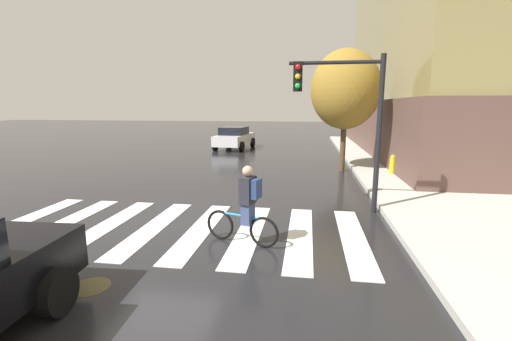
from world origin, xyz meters
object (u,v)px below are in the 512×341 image
manhole_cover (90,287)px  fire_hydrant (392,164)px  cyclist (246,206)px  sedan_mid (235,137)px  traffic_light_near (348,107)px  street_tree_near (345,90)px

manhole_cover → fire_hydrant: fire_hydrant is taller
cyclist → sedan_mid: bearing=102.9°
manhole_cover → traffic_light_near: 7.16m
manhole_cover → sedan_mid: (-1.56, 18.49, 0.77)m
sedan_mid → cyclist: bearing=-77.1°
fire_hydrant → manhole_cover: bearing=-124.8°
sedan_mid → cyclist: size_ratio=2.67×
cyclist → fire_hydrant: bearing=59.0°
street_tree_near → traffic_light_near: bearing=-95.0°
manhole_cover → cyclist: 3.16m
sedan_mid → cyclist: cyclist is taller
traffic_light_near → fire_hydrant: bearing=64.4°
cyclist → fire_hydrant: 9.14m
cyclist → traffic_light_near: 4.06m
fire_hydrant → street_tree_near: bearing=150.3°
cyclist → street_tree_near: bearing=72.6°
cyclist → street_tree_near: (2.79, 8.92, 2.75)m
manhole_cover → traffic_light_near: size_ratio=0.15×
traffic_light_near → sedan_mid: bearing=113.7°
traffic_light_near → street_tree_near: bearing=85.0°
fire_hydrant → street_tree_near: (-1.92, 1.09, 3.06)m
cyclist → manhole_cover: bearing=-136.1°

